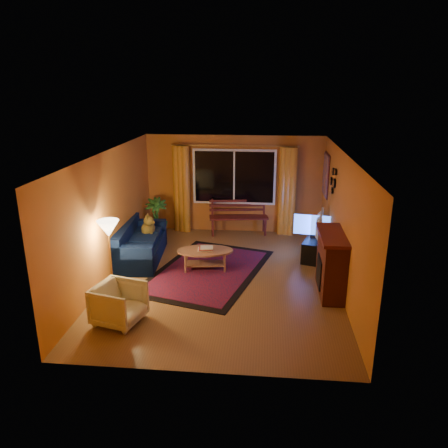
# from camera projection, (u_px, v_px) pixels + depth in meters

# --- Properties ---
(floor) EXTENTS (4.50, 6.00, 0.02)m
(floor) POSITION_uv_depth(u_px,v_px,m) (223.00, 279.00, 8.75)
(floor) COLOR brown
(floor) RESTS_ON ground
(ceiling) EXTENTS (4.50, 6.00, 0.02)m
(ceiling) POSITION_uv_depth(u_px,v_px,m) (222.00, 153.00, 7.97)
(ceiling) COLOR white
(ceiling) RESTS_ON ground
(wall_back) EXTENTS (4.50, 0.02, 2.50)m
(wall_back) POSITION_uv_depth(u_px,v_px,m) (234.00, 184.00, 11.21)
(wall_back) COLOR #C4702B
(wall_back) RESTS_ON ground
(wall_left) EXTENTS (0.02, 6.00, 2.50)m
(wall_left) POSITION_uv_depth(u_px,v_px,m) (108.00, 216.00, 8.57)
(wall_left) COLOR #C4702B
(wall_left) RESTS_ON ground
(wall_right) EXTENTS (0.02, 6.00, 2.50)m
(wall_right) POSITION_uv_depth(u_px,v_px,m) (343.00, 222.00, 8.15)
(wall_right) COLOR #C4702B
(wall_right) RESTS_ON ground
(window) EXTENTS (2.00, 0.02, 1.30)m
(window) POSITION_uv_depth(u_px,v_px,m) (234.00, 177.00, 11.08)
(window) COLOR black
(window) RESTS_ON wall_back
(curtain_rod) EXTENTS (3.20, 0.03, 0.03)m
(curtain_rod) POSITION_uv_depth(u_px,v_px,m) (234.00, 146.00, 10.80)
(curtain_rod) COLOR #BF8C3F
(curtain_rod) RESTS_ON wall_back
(curtain_left) EXTENTS (0.36, 0.36, 2.24)m
(curtain_left) POSITION_uv_depth(u_px,v_px,m) (182.00, 189.00, 11.25)
(curtain_left) COLOR orange
(curtain_left) RESTS_ON ground
(curtain_right) EXTENTS (0.36, 0.36, 2.24)m
(curtain_right) POSITION_uv_depth(u_px,v_px,m) (287.00, 192.00, 11.00)
(curtain_right) COLOR orange
(curtain_right) RESTS_ON ground
(bench) EXTENTS (1.54, 0.65, 0.45)m
(bench) POSITION_uv_depth(u_px,v_px,m) (239.00, 225.00, 11.27)
(bench) COLOR #4C1814
(bench) RESTS_ON ground
(potted_plant) EXTENTS (0.69, 0.69, 1.00)m
(potted_plant) POSITION_uv_depth(u_px,v_px,m) (156.00, 218.00, 10.97)
(potted_plant) COLOR #235B1E
(potted_plant) RESTS_ON ground
(sofa) EXTENTS (0.99, 2.02, 0.79)m
(sofa) POSITION_uv_depth(u_px,v_px,m) (141.00, 242.00, 9.59)
(sofa) COLOR #071337
(sofa) RESTS_ON ground
(dog) EXTENTS (0.51, 0.58, 0.52)m
(dog) POSITION_uv_depth(u_px,v_px,m) (148.00, 225.00, 9.92)
(dog) COLOR olive
(dog) RESTS_ON sofa
(armchair) EXTENTS (0.83, 0.86, 0.73)m
(armchair) POSITION_uv_depth(u_px,v_px,m) (119.00, 302.00, 7.04)
(armchair) COLOR beige
(armchair) RESTS_ON ground
(floor_lamp) EXTENTS (0.29, 0.29, 1.39)m
(floor_lamp) POSITION_uv_depth(u_px,v_px,m) (111.00, 257.00, 7.99)
(floor_lamp) COLOR #BF8C3F
(floor_lamp) RESTS_ON ground
(rug) EXTENTS (2.75, 3.54, 0.02)m
(rug) POSITION_uv_depth(u_px,v_px,m) (208.00, 271.00, 9.07)
(rug) COLOR maroon
(rug) RESTS_ON ground
(coffee_table) EXTENTS (1.31, 1.31, 0.43)m
(coffee_table) POSITION_uv_depth(u_px,v_px,m) (205.00, 259.00, 9.13)
(coffee_table) COLOR #A26E50
(coffee_table) RESTS_ON ground
(tv_console) EXTENTS (0.69, 1.18, 0.47)m
(tv_console) POSITION_uv_depth(u_px,v_px,m) (315.00, 247.00, 9.76)
(tv_console) COLOR black
(tv_console) RESTS_ON ground
(television) EXTENTS (0.28, 0.99, 0.57)m
(television) POSITION_uv_depth(u_px,v_px,m) (316.00, 225.00, 9.60)
(television) COLOR black
(television) RESTS_ON tv_console
(fireplace) EXTENTS (0.40, 1.20, 1.10)m
(fireplace) POSITION_uv_depth(u_px,v_px,m) (331.00, 265.00, 8.01)
(fireplace) COLOR maroon
(fireplace) RESTS_ON ground
(mirror_cluster) EXTENTS (0.06, 0.60, 0.56)m
(mirror_cluster) POSITION_uv_depth(u_px,v_px,m) (333.00, 179.00, 9.22)
(mirror_cluster) COLOR black
(mirror_cluster) RESTS_ON wall_right
(painting) EXTENTS (0.04, 0.76, 0.96)m
(painting) POSITION_uv_depth(u_px,v_px,m) (326.00, 175.00, 10.35)
(painting) COLOR orange
(painting) RESTS_ON wall_right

